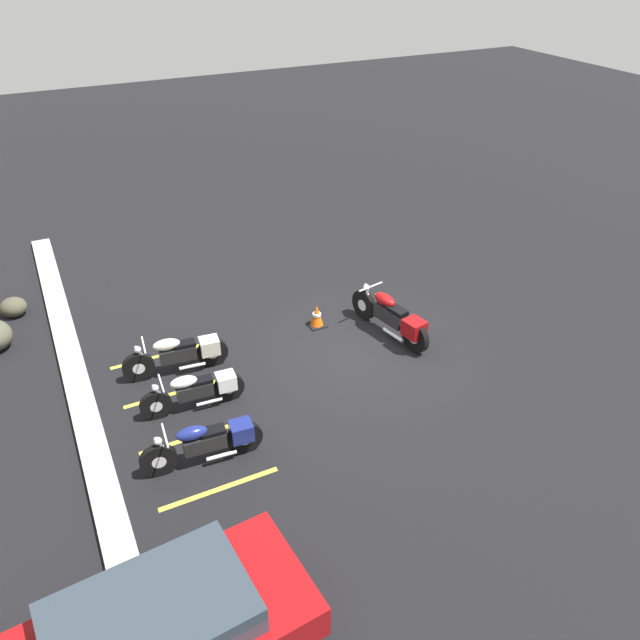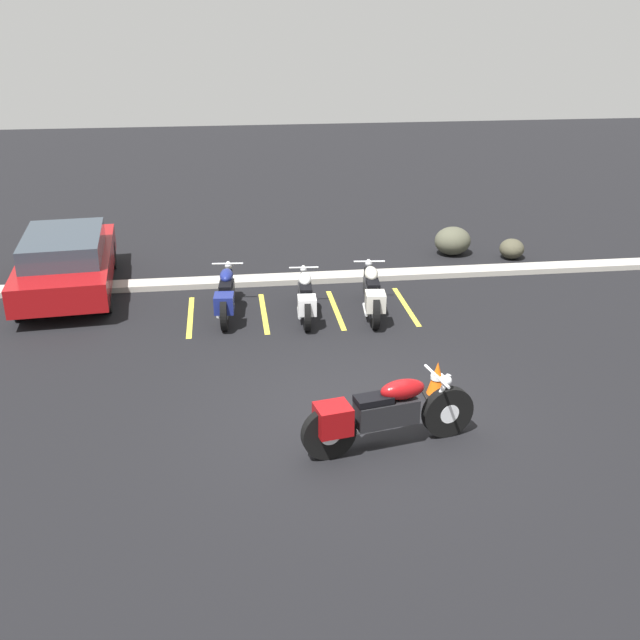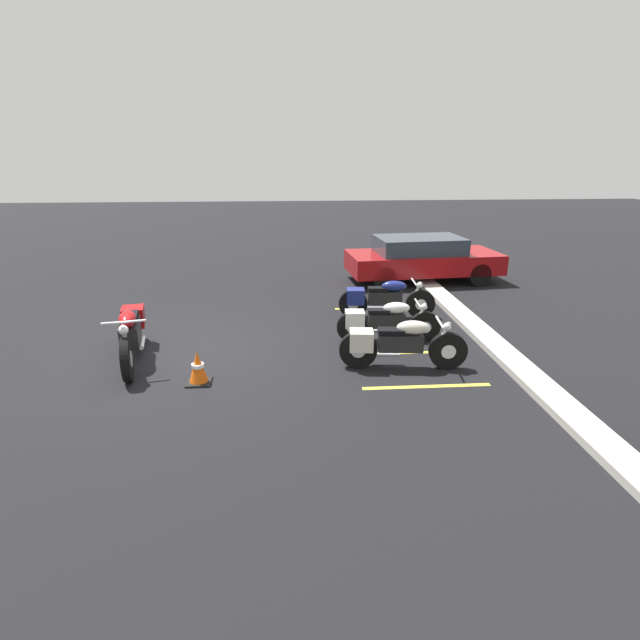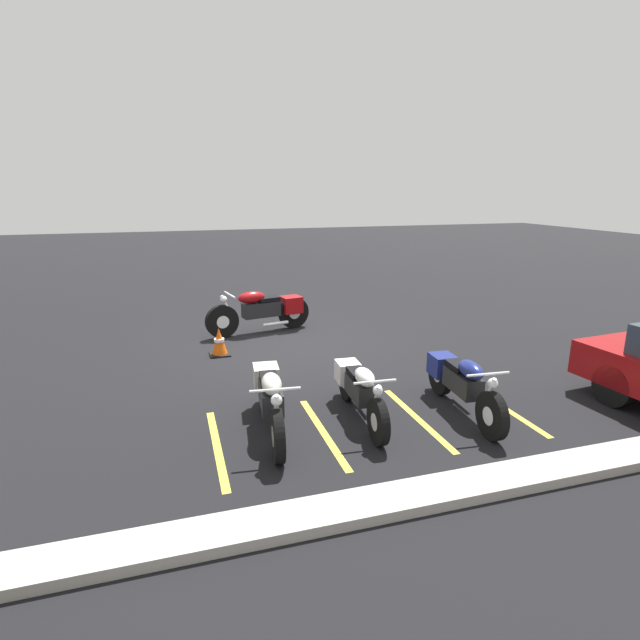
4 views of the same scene
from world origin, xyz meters
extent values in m
plane|color=black|center=(0.00, 0.00, 0.00)|extent=(60.00, 60.00, 0.00)
cylinder|color=black|center=(1.19, -0.63, 0.37)|extent=(0.75, 0.27, 0.74)
cylinder|color=silver|center=(1.19, -0.63, 0.37)|extent=(0.30, 0.19, 0.28)
cylinder|color=black|center=(-0.51, -0.96, 0.37)|extent=(0.75, 0.27, 0.74)
cylinder|color=silver|center=(-0.51, -0.96, 0.37)|extent=(0.30, 0.19, 0.28)
cube|color=black|center=(0.28, -0.81, 0.54)|extent=(0.89, 0.47, 0.33)
ellipsoid|color=maroon|center=(0.50, -0.76, 0.84)|extent=(0.67, 0.41, 0.27)
cube|color=black|center=(0.10, -0.84, 0.76)|extent=(0.53, 0.36, 0.09)
cube|color=maroon|center=(-0.46, -0.95, 0.57)|extent=(0.52, 0.48, 0.38)
cylinder|color=silver|center=(1.05, -0.65, 0.66)|extent=(0.30, 0.12, 0.59)
cylinder|color=silver|center=(0.99, -0.67, 0.95)|extent=(0.17, 0.69, 0.04)
sphere|color=silver|center=(1.13, -0.64, 0.86)|extent=(0.16, 0.16, 0.16)
cylinder|color=silver|center=(-0.02, -0.71, 0.20)|extent=(0.62, 0.20, 0.08)
cylinder|color=black|center=(-1.69, 5.04, 0.32)|extent=(0.17, 0.66, 0.65)
cylinder|color=silver|center=(-1.69, 5.04, 0.32)|extent=(0.14, 0.26, 0.25)
cylinder|color=black|center=(-1.81, 3.52, 0.32)|extent=(0.17, 0.66, 0.65)
cylinder|color=silver|center=(-1.81, 3.52, 0.32)|extent=(0.14, 0.26, 0.25)
cube|color=black|center=(-1.75, 4.23, 0.47)|extent=(0.33, 0.77, 0.30)
ellipsoid|color=navy|center=(-1.74, 4.42, 0.74)|extent=(0.30, 0.57, 0.24)
cube|color=black|center=(-1.77, 4.06, 0.67)|extent=(0.27, 0.45, 0.08)
cube|color=navy|center=(-1.81, 3.56, 0.50)|extent=(0.38, 0.42, 0.33)
cylinder|color=silver|center=(-1.70, 4.92, 0.58)|extent=(0.08, 0.26, 0.52)
cylinder|color=silver|center=(-1.70, 4.86, 0.84)|extent=(0.61, 0.08, 0.04)
sphere|color=silver|center=(-1.69, 4.99, 0.76)|extent=(0.14, 0.14, 0.14)
cylinder|color=silver|center=(-1.91, 3.99, 0.18)|extent=(0.11, 0.55, 0.07)
cylinder|color=black|center=(-0.21, 4.73, 0.31)|extent=(0.15, 0.62, 0.61)
cylinder|color=silver|center=(-0.21, 4.73, 0.31)|extent=(0.13, 0.24, 0.23)
cylinder|color=black|center=(-0.30, 3.29, 0.31)|extent=(0.15, 0.62, 0.61)
cylinder|color=silver|center=(-0.30, 3.29, 0.31)|extent=(0.13, 0.24, 0.23)
cube|color=black|center=(-0.26, 3.96, 0.45)|extent=(0.30, 0.72, 0.28)
ellipsoid|color=white|center=(-0.25, 4.15, 0.70)|extent=(0.27, 0.53, 0.22)
cube|color=black|center=(-0.27, 3.81, 0.63)|extent=(0.25, 0.42, 0.07)
cube|color=white|center=(-0.30, 3.34, 0.47)|extent=(0.36, 0.39, 0.32)
cylinder|color=silver|center=(-0.22, 4.62, 0.55)|extent=(0.07, 0.25, 0.49)
cylinder|color=silver|center=(-0.22, 4.56, 0.79)|extent=(0.58, 0.07, 0.03)
sphere|color=silver|center=(-0.22, 4.68, 0.72)|extent=(0.13, 0.13, 0.13)
cylinder|color=silver|center=(-0.41, 3.74, 0.17)|extent=(0.10, 0.51, 0.07)
cylinder|color=black|center=(1.11, 4.77, 0.33)|extent=(0.19, 0.67, 0.66)
cylinder|color=silver|center=(1.11, 4.77, 0.33)|extent=(0.15, 0.26, 0.25)
cylinder|color=black|center=(0.95, 3.23, 0.33)|extent=(0.19, 0.67, 0.66)
cylinder|color=silver|center=(0.95, 3.23, 0.33)|extent=(0.15, 0.26, 0.25)
cube|color=black|center=(1.03, 3.95, 0.48)|extent=(0.36, 0.78, 0.30)
ellipsoid|color=beige|center=(1.05, 4.15, 0.75)|extent=(0.32, 0.58, 0.24)
cube|color=black|center=(1.01, 3.78, 0.68)|extent=(0.28, 0.46, 0.08)
cube|color=beige|center=(0.96, 3.28, 0.51)|extent=(0.40, 0.43, 0.34)
cylinder|color=silver|center=(1.10, 4.65, 0.59)|extent=(0.09, 0.27, 0.53)
cylinder|color=silver|center=(1.09, 4.59, 0.85)|extent=(0.62, 0.10, 0.04)
sphere|color=silver|center=(1.10, 4.72, 0.77)|extent=(0.14, 0.14, 0.14)
cylinder|color=silver|center=(0.86, 3.71, 0.18)|extent=(0.13, 0.55, 0.07)
cylinder|color=black|center=(-5.91, 7.29, 0.32)|extent=(0.27, 0.66, 0.64)
cylinder|color=black|center=(-4.34, 7.43, 0.32)|extent=(0.27, 0.66, 0.64)
cylinder|color=black|center=(-5.68, 4.55, 0.32)|extent=(0.27, 0.66, 0.64)
cylinder|color=black|center=(-4.11, 4.68, 0.32)|extent=(0.27, 0.66, 0.64)
cube|color=maroon|center=(-5.01, 5.99, 0.56)|extent=(2.16, 4.44, 0.55)
cube|color=#2D3842|center=(-5.00, 5.84, 1.06)|extent=(1.71, 2.53, 0.45)
cube|color=#A8A399|center=(0.00, 5.99, 0.06)|extent=(18.00, 0.50, 0.12)
cube|color=black|center=(1.37, 0.54, 0.01)|extent=(0.40, 0.40, 0.03)
cone|color=#EA590F|center=(1.37, 0.54, 0.28)|extent=(0.32, 0.32, 0.55)
cylinder|color=white|center=(1.37, 0.54, 0.30)|extent=(0.20, 0.20, 0.06)
cube|color=gold|center=(-2.47, 4.23, 0.00)|extent=(0.10, 2.10, 0.00)
cube|color=gold|center=(-1.05, 4.23, 0.00)|extent=(0.10, 2.10, 0.00)
cube|color=gold|center=(0.37, 4.23, 0.00)|extent=(0.10, 2.10, 0.00)
cube|color=gold|center=(1.79, 4.23, 0.00)|extent=(0.10, 2.10, 0.00)
camera|label=1|loc=(-9.81, 5.92, 8.12)|focal=35.00mm
camera|label=2|loc=(-1.73, -9.32, 5.48)|focal=42.00mm
camera|label=3|loc=(8.91, 1.98, 3.60)|focal=28.00mm
camera|label=4|loc=(2.20, 10.10, 3.21)|focal=28.00mm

